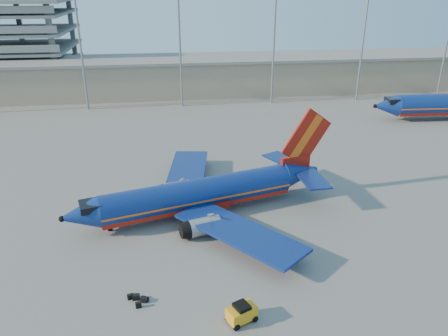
{
  "coord_description": "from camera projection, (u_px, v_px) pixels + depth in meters",
  "views": [
    {
      "loc": [
        -8.53,
        -47.65,
        25.18
      ],
      "look_at": [
        -1.86,
        1.23,
        4.0
      ],
      "focal_mm": 35.0,
      "sensor_mm": 36.0,
      "label": 1
    }
  ],
  "objects": [
    {
      "name": "luggage_pile",
      "position": [
        139.0,
        299.0,
        37.17
      ],
      "size": [
        1.91,
        1.64,
        0.52
      ],
      "color": "black",
      "rests_on": "ground"
    },
    {
      "name": "light_mast_row",
      "position": [
        228.0,
        21.0,
        89.95
      ],
      "size": [
        101.6,
        1.6,
        28.65
      ],
      "color": "gray",
      "rests_on": "ground"
    },
    {
      "name": "baggage_tug",
      "position": [
        242.0,
        313.0,
        34.74
      ],
      "size": [
        2.7,
        2.24,
        1.68
      ],
      "rotation": [
        0.0,
        0.0,
        0.43
      ],
      "color": "orange",
      "rests_on": "ground"
    },
    {
      "name": "terminal_building",
      "position": [
        241.0,
        74.0,
        106.72
      ],
      "size": [
        122.0,
        16.0,
        8.5
      ],
      "color": "gray",
      "rests_on": "ground"
    },
    {
      "name": "ground",
      "position": [
        240.0,
        200.0,
        54.38
      ],
      "size": [
        220.0,
        220.0,
        0.0
      ],
      "primitive_type": "plane",
      "color": "slate",
      "rests_on": "ground"
    },
    {
      "name": "aircraft_main",
      "position": [
        205.0,
        193.0,
        50.87
      ],
      "size": [
        32.26,
        30.6,
        11.16
      ],
      "rotation": [
        0.0,
        0.0,
        0.27
      ],
      "color": "navy",
      "rests_on": "ground"
    }
  ]
}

